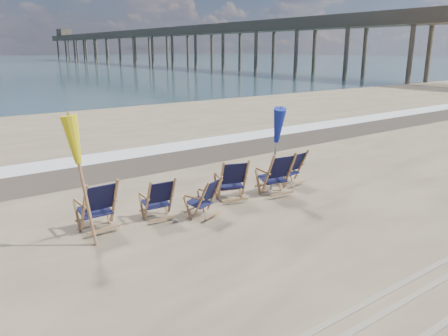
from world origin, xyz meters
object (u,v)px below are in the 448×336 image
object	(u,v)px
beach_chair_2	(215,195)
beach_chair_5	(301,166)
umbrella_yellow	(80,147)
beach_chair_1	(172,197)
beach_chair_4	(290,173)
fishing_pier	(164,42)
beach_chair_0	(115,203)
beach_chair_3	(245,179)
umbrella_blue	(276,127)

from	to	relation	value
beach_chair_2	beach_chair_5	xyz separation A→B (m)	(3.17, 0.50, 0.03)
umbrella_yellow	beach_chair_1	bearing A→B (deg)	6.25
beach_chair_4	beach_chair_5	xyz separation A→B (m)	(0.92, 0.49, -0.08)
beach_chair_1	beach_chair_5	xyz separation A→B (m)	(4.03, 0.17, -0.00)
umbrella_yellow	fishing_pier	xyz separation A→B (m)	(41.22, 71.99, 2.81)
beach_chair_0	beach_chair_2	world-z (taller)	beach_chair_0
beach_chair_5	umbrella_yellow	world-z (taller)	umbrella_yellow
beach_chair_3	fishing_pier	size ratio (longest dim) A/B	0.01
beach_chair_1	beach_chair_4	bearing A→B (deg)	178.83
beach_chair_2	beach_chair_3	world-z (taller)	beach_chair_3
umbrella_blue	beach_chair_5	bearing A→B (deg)	10.17
beach_chair_1	beach_chair_5	world-z (taller)	same
beach_chair_2	beach_chair_4	world-z (taller)	beach_chair_4
beach_chair_2	beach_chair_1	bearing A→B (deg)	-42.95
beach_chair_0	beach_chair_1	xyz separation A→B (m)	(1.18, -0.19, -0.07)
umbrella_blue	fishing_pier	distance (m)	80.62
beach_chair_2	beach_chair_4	xyz separation A→B (m)	(2.25, 0.01, 0.11)
beach_chair_4	beach_chair_5	world-z (taller)	beach_chair_4
beach_chair_2	umbrella_blue	distance (m)	2.36
beach_chair_5	beach_chair_0	bearing A→B (deg)	-7.14
beach_chair_1	fishing_pier	size ratio (longest dim) A/B	0.01
beach_chair_0	umbrella_blue	world-z (taller)	umbrella_blue
beach_chair_5	beach_chair_4	bearing A→B (deg)	21.15
beach_chair_3	umbrella_yellow	distance (m)	4.04
fishing_pier	beach_chair_2	bearing A→B (deg)	-118.08
beach_chair_1	umbrella_yellow	world-z (taller)	umbrella_yellow
beach_chair_3	beach_chair_5	size ratio (longest dim) A/B	1.11
beach_chair_2	umbrella_yellow	bearing A→B (deg)	-24.30
umbrella_yellow	fishing_pier	size ratio (longest dim) A/B	0.02
beach_chair_4	beach_chair_3	bearing A→B (deg)	-4.41
beach_chair_0	umbrella_yellow	world-z (taller)	umbrella_yellow
beach_chair_5	umbrella_yellow	distance (m)	6.08
beach_chair_5	beach_chair_2	bearing A→B (deg)	2.09
beach_chair_3	beach_chair_5	world-z (taller)	beach_chair_3
beach_chair_2	umbrella_blue	size ratio (longest dim) A/B	0.40
umbrella_blue	beach_chair_0	bearing A→B (deg)	176.72
beach_chair_2	umbrella_blue	xyz separation A→B (m)	(1.99, 0.29, 1.24)
beach_chair_2	fishing_pier	world-z (taller)	fishing_pier
beach_chair_0	fishing_pier	bearing A→B (deg)	-120.63
beach_chair_2	fishing_pier	size ratio (longest dim) A/B	0.01
beach_chair_0	umbrella_yellow	distance (m)	1.52
umbrella_yellow	beach_chair_4	bearing A→B (deg)	-1.37
beach_chair_0	beach_chair_1	distance (m)	1.20
beach_chair_4	umbrella_blue	size ratio (longest dim) A/B	0.51
beach_chair_3	umbrella_blue	xyz separation A→B (m)	(0.91, 0.01, 1.15)
beach_chair_2	beach_chair_4	distance (m)	2.25
beach_chair_3	fishing_pier	xyz separation A→B (m)	(37.40, 71.83, 4.12)
beach_chair_0	umbrella_yellow	xyz separation A→B (m)	(-0.70, -0.39, 1.29)
beach_chair_1	fishing_pier	bearing A→B (deg)	-113.91
beach_chair_2	beach_chair_3	bearing A→B (deg)	173.17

